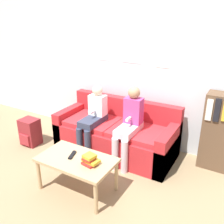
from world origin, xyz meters
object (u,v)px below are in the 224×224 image
Objects in this scene: coffee_table at (77,162)px; person_left at (93,117)px; backpack at (30,132)px; tv_remote at (72,155)px; couch at (116,134)px; person_right at (129,123)px; bookshelf at (222,133)px.

coffee_table is 0.92m from person_left.
tv_remote is at bearing -21.27° from backpack.
couch is 1.65× the size of person_right.
tv_remote is 1.37m from backpack.
bookshelf is at bearing 16.13° from person_left.
tv_remote is at bearing -72.73° from person_left.
bookshelf is at bearing 16.78° from backpack.
person_left is 1.11m from backpack.
person_left is (-0.28, -0.19, 0.29)m from couch.
person_left is at bearing 17.87° from backpack.
coffee_table is 0.83× the size of person_right.
person_right is (0.25, 0.85, 0.22)m from coffee_table.
person_right is 1.22m from bookshelf.
person_left reaches higher than backpack.
tv_remote is (-0.33, -0.82, -0.16)m from person_right.
tv_remote is 1.95m from bookshelf.
coffee_table is 2.07× the size of backpack.
couch reaches higher than coffee_table.
tv_remote is (0.25, -0.81, -0.12)m from person_left.
bookshelf is at bearing 11.90° from couch.
couch is at bearing 148.60° from person_right.
coffee_table is 1.91m from bookshelf.
person_left reaches higher than tv_remote.
backpack is at bearing -158.14° from couch.
couch is 1.02m from tv_remote.
backpack is at bearing 158.99° from coffee_table.
coffee_table is at bearing -21.01° from backpack.
person_right is 6.17× the size of tv_remote.
tv_remote is (-0.08, 0.02, 0.06)m from coffee_table.
coffee_table is at bearing -68.35° from person_left.
tv_remote is at bearing 163.22° from coffee_table.
bookshelf is (1.12, 0.48, -0.07)m from person_right.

